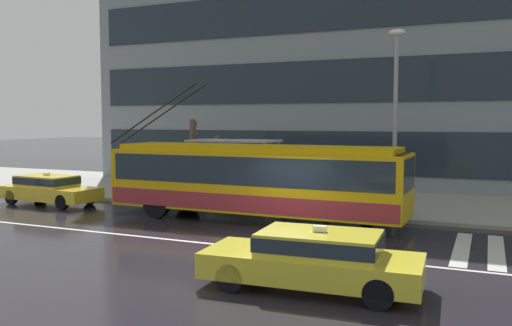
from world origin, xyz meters
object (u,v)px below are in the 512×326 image
object	(u,v)px
taxi_queued_behind_bus	(49,188)
pedestrian_walking_past	(285,162)
street_lamp	(395,106)
bus_shelter	(236,154)
pedestrian_approaching_curb	(346,166)
pedestrian_at_shelter	(329,169)
street_tree_bare	(194,153)
trolleybus	(255,179)
pedestrian_waiting_by_pole	(219,161)
taxi_oncoming_near	(314,257)

from	to	relation	value
taxi_queued_behind_bus	pedestrian_walking_past	distance (m)	10.43
taxi_queued_behind_bus	street_lamp	distance (m)	15.00
bus_shelter	pedestrian_approaching_curb	world-z (taller)	bus_shelter
pedestrian_at_shelter	street_lamp	bearing A→B (deg)	-0.52
bus_shelter	pedestrian_walking_past	distance (m)	2.22
bus_shelter	street_tree_bare	size ratio (longest dim) A/B	1.08
street_tree_bare	street_lamp	bearing A→B (deg)	-10.60
bus_shelter	taxi_queued_behind_bus	bearing A→B (deg)	-153.59
taxi_queued_behind_bus	street_lamp	world-z (taller)	street_lamp
taxi_queued_behind_bus	pedestrian_approaching_curb	bearing A→B (deg)	19.20
trolleybus	pedestrian_at_shelter	size ratio (longest dim) A/B	5.84
trolleybus	pedestrian_at_shelter	xyz separation A→B (m)	(2.04, 2.66, 0.20)
bus_shelter	street_tree_bare	world-z (taller)	street_tree_bare
taxi_queued_behind_bus	street_lamp	xyz separation A→B (m)	(14.33, 2.76, 3.48)
pedestrian_waiting_by_pole	street_lamp	distance (m)	8.84
trolleybus	pedestrian_at_shelter	world-z (taller)	trolleybus
bus_shelter	pedestrian_approaching_curb	distance (m)	4.84
taxi_queued_behind_bus	trolleybus	bearing A→B (deg)	0.70
taxi_oncoming_near	taxi_queued_behind_bus	distance (m)	15.69
pedestrian_at_shelter	trolleybus	bearing A→B (deg)	-127.49
pedestrian_at_shelter	street_lamp	distance (m)	3.52
bus_shelter	street_tree_bare	xyz separation A→B (m)	(-2.70, 0.93, -0.07)
pedestrian_at_shelter	pedestrian_approaching_curb	distance (m)	1.47
bus_shelter	taxi_oncoming_near	bearing A→B (deg)	-56.54
trolleybus	pedestrian_at_shelter	bearing A→B (deg)	52.51
taxi_oncoming_near	pedestrian_walking_past	distance (m)	12.53
taxi_oncoming_near	pedestrian_walking_past	size ratio (longest dim) A/B	2.30
pedestrian_waiting_by_pole	pedestrian_at_shelter	bearing A→B (deg)	-16.52
pedestrian_walking_past	trolleybus	bearing A→B (deg)	-83.41
taxi_queued_behind_bus	pedestrian_walking_past	world-z (taller)	pedestrian_walking_past
pedestrian_walking_past	bus_shelter	bearing A→B (deg)	-149.95
taxi_oncoming_near	bus_shelter	world-z (taller)	bus_shelter
trolleybus	taxi_queued_behind_bus	world-z (taller)	trolleybus
pedestrian_waiting_by_pole	pedestrian_approaching_curb	bearing A→B (deg)	-2.64
street_lamp	bus_shelter	bearing A→B (deg)	172.82
pedestrian_waiting_by_pole	street_tree_bare	xyz separation A→B (m)	(-1.38, 0.07, 0.35)
pedestrian_at_shelter	pedestrian_waiting_by_pole	world-z (taller)	pedestrian_at_shelter
street_tree_bare	pedestrian_waiting_by_pole	bearing A→B (deg)	-3.01
trolleybus	pedestrian_waiting_by_pole	xyz separation A→B (m)	(-3.75, 4.38, 0.23)
street_lamp	street_tree_bare	world-z (taller)	street_lamp
taxi_queued_behind_bus	pedestrian_walking_past	bearing A→B (deg)	27.18
street_lamp	pedestrian_approaching_curb	bearing A→B (deg)	146.49
pedestrian_at_shelter	pedestrian_walking_past	xyz separation A→B (m)	(-2.58, 1.96, 0.09)
taxi_queued_behind_bus	taxi_oncoming_near	bearing A→B (deg)	-25.37
taxi_queued_behind_bus	pedestrian_approaching_curb	distance (m)	12.88
trolleybus	taxi_queued_behind_bus	xyz separation A→B (m)	(-9.76, -0.12, -0.82)
trolleybus	street_tree_bare	size ratio (longest dim) A/B	3.29
pedestrian_at_shelter	street_lamp	xyz separation A→B (m)	(2.52, -0.02, 2.46)
street_tree_bare	taxi_oncoming_near	bearing A→B (deg)	-49.78
pedestrian_walking_past	street_tree_bare	distance (m)	4.61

